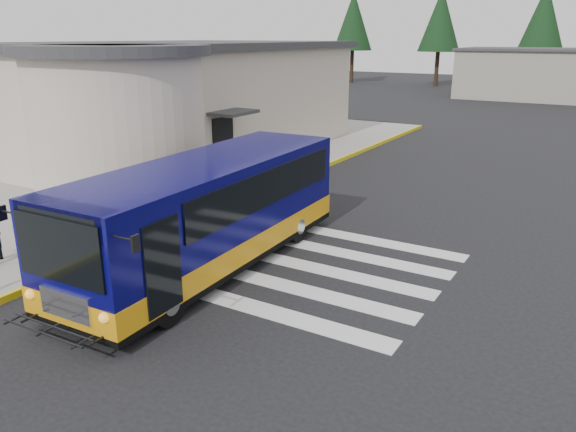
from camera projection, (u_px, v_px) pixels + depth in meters
The scene contains 7 objects.
ground at pixel (310, 253), 14.12m from camera, with size 140.00×140.00×0.00m, color black.
sidewalk at pixel (157, 174), 21.77m from camera, with size 10.00×34.00×0.15m, color gray.
curb_strip at pixel (263, 192), 19.34m from camera, with size 0.12×34.00×0.16m, color yellow.
station_building at pixel (168, 100), 24.28m from camera, with size 12.70×18.70×4.80m.
crosswalk at pixel (276, 259), 13.71m from camera, with size 8.00×5.35×0.01m.
transit_bus at pixel (208, 217), 12.97m from camera, with size 3.26×9.04×2.52m.
pedestrian_a at pixel (126, 205), 14.64m from camera, with size 0.61×0.40×1.68m, color black.
Camera 1 is at (6.29, -11.57, 5.21)m, focal length 35.00 mm.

